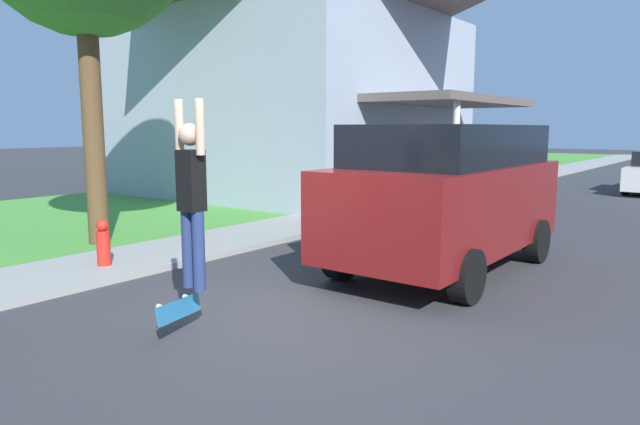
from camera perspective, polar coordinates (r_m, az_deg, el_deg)
The scene contains 8 objects.
ground_plane at distance 6.79m, azimuth -3.98°, elevation -10.07°, with size 120.00×120.00×0.00m, color #333335.
lawn at distance 16.49m, azimuth -11.11°, elevation 0.90°, with size 10.00×80.00×0.08m.
sidewalk at distance 13.54m, azimuth 1.35°, elevation -0.52°, with size 1.80×80.00×0.10m.
house at distance 19.16m, azimuth -2.92°, elevation 15.06°, with size 11.91×9.09×8.27m.
suv_parked at distance 8.80m, azimuth 12.63°, elevation 2.00°, with size 2.14×4.51×2.20m.
skateboarder at distance 6.04m, azimuth -12.73°, elevation 1.98°, with size 0.41×0.23×1.97m.
skateboard at distance 6.19m, azimuth -13.96°, elevation -9.36°, with size 0.33×0.75×0.27m.
fire_hydrant at distance 9.18m, azimuth -20.85°, elevation -2.89°, with size 0.20×0.20×0.70m.
Camera 1 is at (4.27, -4.82, 2.15)m, focal length 32.00 mm.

